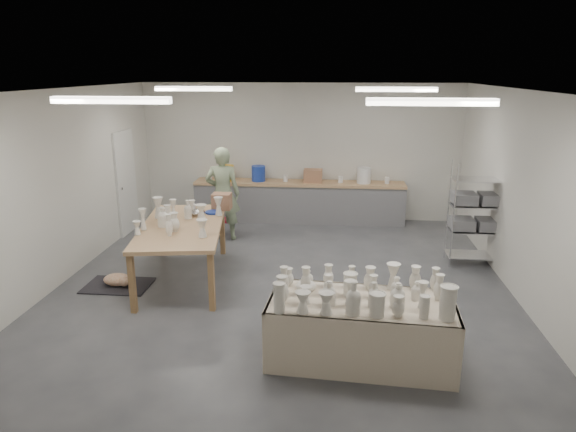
# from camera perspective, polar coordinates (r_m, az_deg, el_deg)

# --- Properties ---
(room) EXTENTS (8.00, 8.02, 3.00)m
(room) POSITION_cam_1_polar(r_m,az_deg,el_deg) (7.54, -1.51, 6.65)
(room) COLOR #424449
(room) RESTS_ON ground
(back_counter) EXTENTS (4.60, 0.60, 1.24)m
(back_counter) POSITION_cam_1_polar(r_m,az_deg,el_deg) (11.36, 1.20, 1.78)
(back_counter) COLOR tan
(back_counter) RESTS_ON ground
(wire_shelf) EXTENTS (0.88, 0.48, 1.80)m
(wire_shelf) POSITION_cam_1_polar(r_m,az_deg,el_deg) (9.33, 20.17, 0.34)
(wire_shelf) COLOR silver
(wire_shelf) RESTS_ON ground
(drying_table) EXTENTS (2.18, 1.15, 1.11)m
(drying_table) POSITION_cam_1_polar(r_m,az_deg,el_deg) (6.12, 8.05, -12.00)
(drying_table) COLOR olive
(drying_table) RESTS_ON ground
(work_table) EXTENTS (1.59, 2.61, 1.27)m
(work_table) POSITION_cam_1_polar(r_m,az_deg,el_deg) (8.33, -11.38, -0.77)
(work_table) COLOR tan
(work_table) RESTS_ON ground
(rug) EXTENTS (1.00, 0.70, 0.02)m
(rug) POSITION_cam_1_polar(r_m,az_deg,el_deg) (8.56, -18.37, -7.33)
(rug) COLOR black
(rug) RESTS_ON ground
(cat) EXTENTS (0.51, 0.42, 0.19)m
(cat) POSITION_cam_1_polar(r_m,az_deg,el_deg) (8.50, -18.34, -6.73)
(cat) COLOR white
(cat) RESTS_ON rug
(potter) EXTENTS (0.71, 0.50, 1.85)m
(potter) POSITION_cam_1_polar(r_m,az_deg,el_deg) (10.15, -7.26, 2.47)
(potter) COLOR #90A37E
(potter) RESTS_ON ground
(red_stool) EXTENTS (0.45, 0.45, 0.33)m
(red_stool) POSITION_cam_1_polar(r_m,az_deg,el_deg) (10.56, -6.82, -0.52)
(red_stool) COLOR #A8182B
(red_stool) RESTS_ON ground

